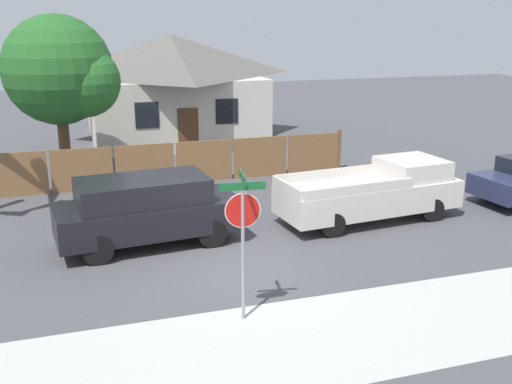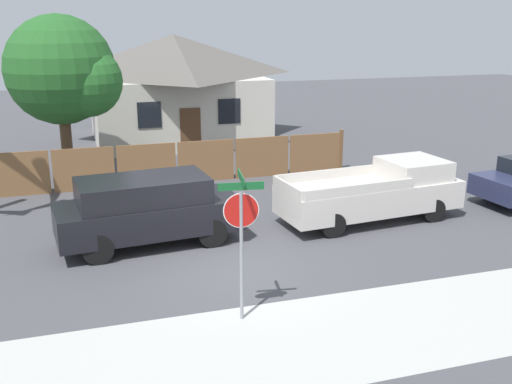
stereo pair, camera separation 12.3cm
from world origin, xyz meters
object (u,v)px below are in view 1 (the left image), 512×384
at_px(oak_tree, 64,73).
at_px(stop_sign, 243,223).
at_px(house, 172,85).
at_px(orange_pickup, 375,192).
at_px(red_suv, 147,209).

xyz_separation_m(oak_tree, stop_sign, (2.96, -11.86, -1.88)).
relative_size(house, oak_tree, 1.42).
relative_size(house, orange_pickup, 1.51).
relative_size(house, stop_sign, 2.80).
bearing_deg(oak_tree, orange_pickup, -40.59).
xyz_separation_m(house, stop_sign, (-1.99, -18.67, -0.57)).
distance_m(oak_tree, orange_pickup, 11.47).
bearing_deg(red_suv, house, 71.69).
xyz_separation_m(house, oak_tree, (-4.96, -6.81, 1.31)).
height_order(house, orange_pickup, house).
bearing_deg(house, stop_sign, -96.10).
bearing_deg(oak_tree, house, 53.93).
bearing_deg(house, oak_tree, -126.07).
xyz_separation_m(orange_pickup, stop_sign, (-5.43, -4.67, 1.17)).
distance_m(house, oak_tree, 8.52).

